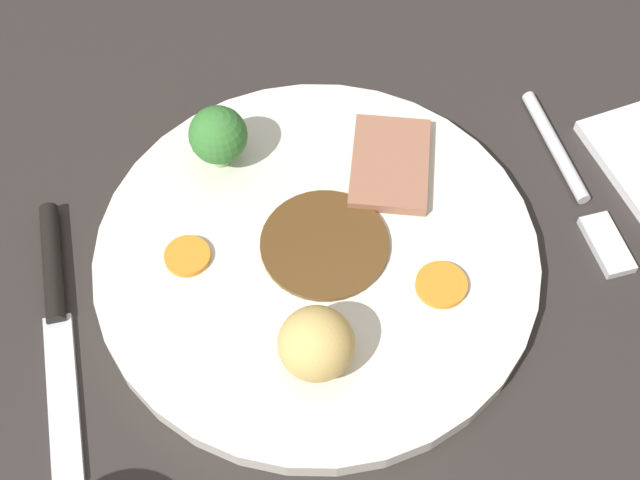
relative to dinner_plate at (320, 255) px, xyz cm
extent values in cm
cube|color=#2B2623|center=(0.22, -1.58, -2.50)|extent=(120.00, 84.00, 3.60)
cylinder|color=silver|center=(0.00, 0.00, 0.00)|extent=(27.75, 27.75, 1.40)
cylinder|color=#563819|center=(-0.35, -0.17, 0.85)|extent=(8.08, 8.08, 0.30)
cube|color=#9E664C|center=(-6.17, -4.85, 1.10)|extent=(7.44, 8.79, 0.80)
ellipsoid|color=#D8B260|center=(2.25, 7.17, 2.76)|extent=(5.53, 5.54, 4.12)
cylinder|color=orange|center=(-6.30, 4.61, 0.92)|extent=(3.14, 3.14, 0.44)
cylinder|color=orange|center=(8.04, -1.43, 0.91)|extent=(2.85, 2.85, 0.42)
cylinder|color=#8CB766|center=(4.39, -8.44, 1.37)|extent=(1.23, 1.23, 1.33)
sphere|color=#387A33|center=(4.39, -8.44, 3.36)|extent=(3.80, 3.80, 3.80)
cylinder|color=silver|center=(-18.00, -4.20, -0.25)|extent=(0.99, 9.51, 0.90)
cube|color=silver|center=(-17.93, 4.05, -0.40)|extent=(2.04, 4.52, 0.60)
cylinder|color=black|center=(16.29, -4.10, -0.10)|extent=(1.65, 8.55, 1.20)
cube|color=silver|center=(16.77, 4.89, -0.50)|extent=(2.26, 10.58, 0.40)
camera|label=1|loc=(7.74, 27.24, 45.84)|focal=48.14mm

